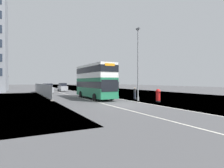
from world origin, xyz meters
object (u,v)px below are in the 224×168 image
Objects in this scene: lamppost_foreground at (138,66)px; pedestrian_at_kerb at (135,93)px; double_decker_bus at (95,81)px; roadworks_barrier at (114,93)px; red_pillar_postbox at (158,95)px; car_receding_mid at (63,87)px; car_oncoming_near at (48,89)px.

lamppost_foreground is 5.61× the size of pedestrian_at_kerb.
pedestrian_at_kerb is (4.95, -3.22, -1.80)m from double_decker_bus.
lamppost_foreground is 6.10× the size of roadworks_barrier.
roadworks_barrier is 4.51m from pedestrian_at_kerb.
red_pillar_postbox is 4.58m from pedestrian_at_kerb.
double_decker_bus is at bearing -163.32° from roadworks_barrier.
roadworks_barrier is 22.25m from car_receding_mid.
lamppost_foreground is at bearing -56.95° from double_decker_bus.
car_receding_mid is at bearing 53.26° from car_oncoming_near.
lamppost_foreground is 2.12× the size of car_oncoming_near.
car_receding_mid is (-3.37, 21.99, 0.33)m from roadworks_barrier.
car_oncoming_near reaches higher than roadworks_barrier.
pedestrian_at_kerb is (1.22, 2.51, -3.65)m from lamppost_foreground.
double_decker_bus is at bearing 124.36° from red_pillar_postbox.
red_pillar_postbox is at bearing -55.64° from double_decker_bus.
roadworks_barrier is 0.92× the size of pedestrian_at_kerb.
double_decker_bus is 6.56× the size of roadworks_barrier.
red_pillar_postbox is at bearing -68.89° from car_oncoming_near.
pedestrian_at_kerb is at bearing -80.21° from car_receding_mid.
car_receding_mid is (0.40, 23.12, -1.66)m from double_decker_bus.
roadworks_barrier is at bearing -81.29° from car_receding_mid.
car_oncoming_near is (-4.22, 16.93, -1.67)m from double_decker_bus.
car_oncoming_near is 22.13m from pedestrian_at_kerb.
red_pillar_postbox is 31.29m from car_receding_mid.
car_oncoming_near is (-9.54, 24.71, 0.09)m from red_pillar_postbox.
lamppost_foreground is at bearing -115.89° from pedestrian_at_kerb.
car_receding_mid is 26.73m from pedestrian_at_kerb.
lamppost_foreground reaches higher than car_oncoming_near.
double_decker_bus is 17.52m from car_oncoming_near.
car_oncoming_near is at bearing -126.74° from car_receding_mid.
red_pillar_postbox is at bearing -80.97° from car_receding_mid.
pedestrian_at_kerb is (1.18, -4.35, 0.19)m from roadworks_barrier.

